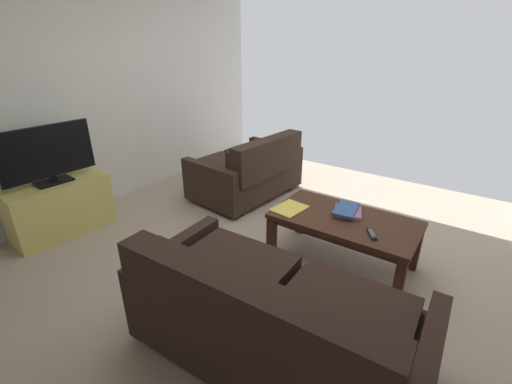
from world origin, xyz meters
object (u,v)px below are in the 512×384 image
at_px(sofa_main, 270,320).
at_px(flat_tv, 47,154).
at_px(coffee_table, 344,225).
at_px(loose_magazine, 289,208).
at_px(loveseat_near, 249,170).
at_px(book_stack, 347,211).
at_px(tv_remote, 372,234).
at_px(tv_stand, 61,208).

bearing_deg(sofa_main, flat_tv, -3.08).
xyz_separation_m(coffee_table, loose_magazine, (0.47, 0.11, 0.07)).
bearing_deg(loveseat_near, book_stack, 157.36).
height_order(loveseat_near, coffee_table, loveseat_near).
bearing_deg(tv_remote, coffee_table, -28.51).
distance_m(tv_stand, tv_remote, 2.97).
relative_size(coffee_table, tv_remote, 7.46).
relative_size(sofa_main, tv_remote, 10.93).
distance_m(sofa_main, tv_remote, 1.12).
bearing_deg(tv_stand, tv_remote, -161.34).
xyz_separation_m(loveseat_near, flat_tv, (1.03, 1.81, 0.50)).
height_order(coffee_table, tv_stand, tv_stand).
bearing_deg(coffee_table, loveseat_near, -25.23).
xyz_separation_m(flat_tv, book_stack, (-2.52, -1.18, -0.36)).
distance_m(tv_stand, loose_magazine, 2.29).
relative_size(sofa_main, flat_tv, 2.05).
xyz_separation_m(sofa_main, flat_tv, (2.58, -0.14, 0.49)).
bearing_deg(tv_stand, flat_tv, 108.39).
xyz_separation_m(loveseat_near, book_stack, (-1.49, 0.62, 0.14)).
bearing_deg(loose_magazine, tv_remote, -174.92).
xyz_separation_m(sofa_main, tv_remote, (-0.22, -1.09, 0.11)).
bearing_deg(tv_remote, book_stack, -39.25).
relative_size(tv_stand, book_stack, 3.00).
xyz_separation_m(sofa_main, coffee_table, (0.05, -1.24, 0.04)).
relative_size(flat_tv, loose_magazine, 2.85).
distance_m(sofa_main, flat_tv, 2.63).
relative_size(loveseat_near, coffee_table, 1.16).
distance_m(sofa_main, book_stack, 1.33).
xyz_separation_m(tv_stand, book_stack, (-2.52, -1.18, 0.20)).
relative_size(loveseat_near, book_stack, 4.34).
height_order(coffee_table, tv_remote, tv_remote).
height_order(sofa_main, tv_remote, sofa_main).
bearing_deg(coffee_table, book_stack, -79.06).
relative_size(loveseat_near, tv_remote, 8.64).
bearing_deg(loose_magazine, tv_stand, 33.09).
distance_m(sofa_main, loose_magazine, 1.24).
bearing_deg(flat_tv, book_stack, -154.78).
bearing_deg(loose_magazine, book_stack, -148.21).
height_order(tv_remote, loose_magazine, tv_remote).
xyz_separation_m(book_stack, loose_magazine, (0.45, 0.20, -0.02)).
height_order(coffee_table, flat_tv, flat_tv).
height_order(book_stack, loose_magazine, book_stack).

